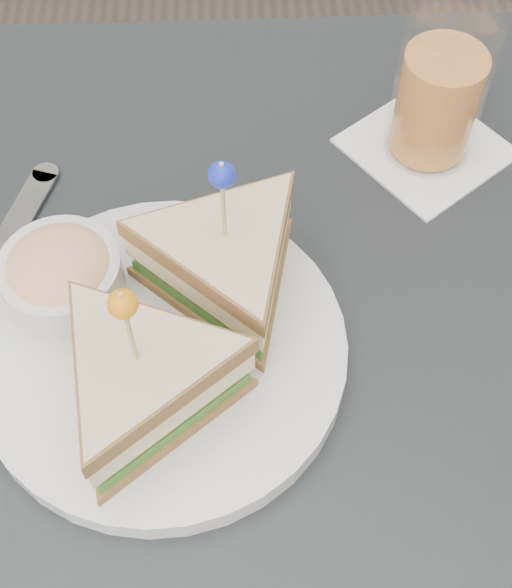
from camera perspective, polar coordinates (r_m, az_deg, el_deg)
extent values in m
plane|color=#3F3833|center=(1.37, -0.43, -19.10)|extent=(3.50, 3.50, 0.00)
cube|color=black|center=(0.68, -0.81, -3.74)|extent=(0.80, 0.80, 0.03)
cylinder|color=black|center=(1.24, 15.34, 2.48)|extent=(0.04, 0.04, 0.72)
cylinder|color=silver|center=(0.65, -6.46, -4.13)|extent=(0.33, 0.33, 0.02)
cylinder|color=silver|center=(0.64, -6.56, -3.64)|extent=(0.33, 0.33, 0.01)
cylinder|color=tan|center=(0.53, -8.76, -2.71)|extent=(0.00, 0.00, 0.09)
sphere|color=orange|center=(0.50, -9.27, -0.71)|extent=(0.02, 0.02, 0.02)
cylinder|color=tan|center=(0.58, -2.28, 6.05)|extent=(0.00, 0.00, 0.09)
sphere|color=#1723AD|center=(0.56, -2.40, 8.29)|extent=(0.02, 0.02, 0.02)
cylinder|color=silver|center=(0.67, -13.29, 1.02)|extent=(0.11, 0.11, 0.04)
ellipsoid|color=#E0B772|center=(0.66, -13.55, 1.76)|extent=(0.10, 0.10, 0.04)
cube|color=silver|center=(0.76, -16.46, 4.52)|extent=(0.06, 0.13, 0.00)
cylinder|color=silver|center=(0.79, -14.45, 8.16)|extent=(0.03, 0.03, 0.00)
cube|color=white|center=(0.81, 11.74, 9.97)|extent=(0.18, 0.18, 0.00)
cylinder|color=#D37F3B|center=(0.77, 12.48, 12.88)|extent=(0.10, 0.10, 0.10)
cylinder|color=white|center=(0.75, 12.84, 14.26)|extent=(0.11, 0.11, 0.16)
cube|color=white|center=(0.75, 13.26, 16.16)|extent=(0.03, 0.03, 0.02)
cube|color=white|center=(0.73, 12.76, 14.58)|extent=(0.02, 0.02, 0.02)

